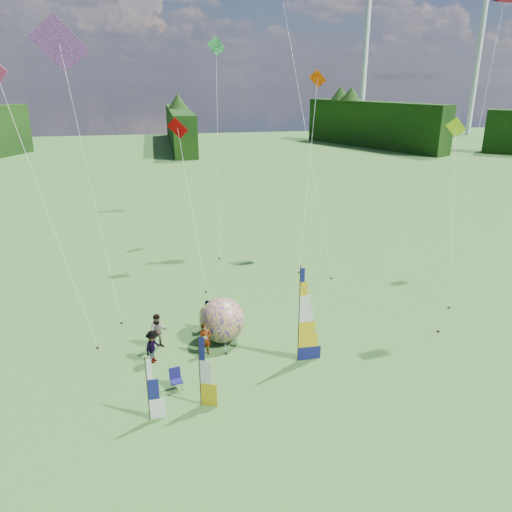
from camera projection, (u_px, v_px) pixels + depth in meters
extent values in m
plane|color=#538436|center=(298.00, 407.00, 21.17)|extent=(220.00, 220.00, 0.00)
sphere|color=#16008D|center=(222.00, 320.00, 26.16)|extent=(2.89, 2.89, 2.39)
imported|color=#66594C|center=(205.00, 339.00, 24.95)|extent=(0.69, 0.53, 1.70)
imported|color=#66594C|center=(158.00, 331.00, 25.55)|extent=(0.96, 0.54, 1.89)
imported|color=#66594C|center=(153.00, 347.00, 24.27)|extent=(0.92, 1.14, 1.69)
imported|color=#66594C|center=(208.00, 315.00, 27.40)|extent=(1.11, 0.72, 1.75)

